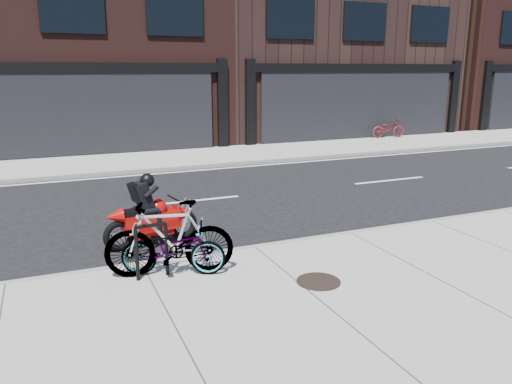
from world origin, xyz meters
name	(u,v)px	position (x,y,z in m)	size (l,w,h in m)	color
ground	(219,223)	(0.00, 0.00, 0.00)	(120.00, 120.00, 0.00)	black
sidewalk_near	(350,330)	(0.00, -5.00, 0.07)	(60.00, 6.00, 0.13)	gray
sidewalk_far	(148,161)	(0.00, 7.75, 0.07)	(60.00, 3.50, 0.13)	gray
building_mideast	(309,9)	(10.00, 14.50, 6.25)	(12.00, 10.00, 12.50)	black
building_east	(482,13)	(22.00, 14.50, 6.50)	(10.00, 10.00, 13.00)	black
bike_rack	(152,246)	(-1.94, -2.60, 0.63)	(0.51, 0.10, 0.86)	black
bicycle_front	(173,248)	(-1.62, -2.60, 0.55)	(0.56, 1.59, 0.84)	gray
bicycle_rear	(170,238)	(-1.66, -2.60, 0.71)	(0.55, 1.94, 1.17)	gray
motorcycle	(155,215)	(-1.50, -0.76, 0.56)	(1.84, 0.60, 1.38)	black
bicycle_far	(388,129)	(11.27, 9.00, 0.55)	(0.56, 1.60, 0.84)	maroon
manhole_cover	(318,281)	(0.29, -3.73, 0.14)	(0.66, 0.66, 0.01)	black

